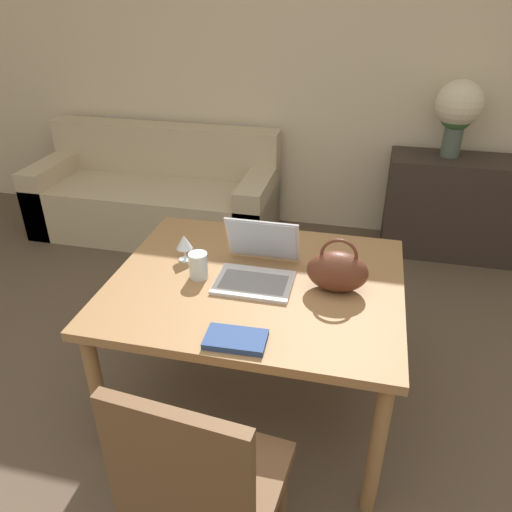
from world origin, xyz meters
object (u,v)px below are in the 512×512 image
(wine_glass, at_px, (184,243))
(handbag, at_px, (337,271))
(drinking_glass, at_px, (198,265))
(couch, at_px, (157,197))
(laptop, at_px, (258,262))
(chair, at_px, (201,487))
(flower_vase, at_px, (458,109))

(wine_glass, relative_size, handbag, 0.51)
(drinking_glass, distance_m, wine_glass, 0.17)
(wine_glass, xyz_separation_m, handbag, (0.70, -0.09, 0.00))
(couch, xyz_separation_m, drinking_glass, (0.98, -1.74, 0.49))
(handbag, bearing_deg, laptop, 173.32)
(drinking_glass, distance_m, handbag, 0.59)
(chair, relative_size, drinking_glass, 8.36)
(couch, relative_size, flower_vase, 3.64)
(couch, bearing_deg, wine_glass, -61.74)
(drinking_glass, height_order, handbag, handbag)
(chair, relative_size, handbag, 3.83)
(handbag, bearing_deg, flower_vase, 71.32)
(handbag, bearing_deg, couch, 132.60)
(wine_glass, distance_m, handbag, 0.71)
(couch, bearing_deg, laptop, -53.67)
(handbag, bearing_deg, wine_glass, 172.56)
(laptop, bearing_deg, drinking_glass, -162.93)
(laptop, height_order, handbag, same)
(chair, distance_m, drinking_glass, 0.93)
(chair, xyz_separation_m, couch, (-1.26, 2.60, -0.25))
(couch, height_order, drinking_glass, drinking_glass)
(wine_glass, height_order, flower_vase, flower_vase)
(chair, relative_size, flower_vase, 1.85)
(couch, bearing_deg, flower_vase, 4.42)
(chair, height_order, drinking_glass, chair)
(wine_glass, relative_size, flower_vase, 0.24)
(wine_glass, bearing_deg, flower_vase, 53.20)
(drinking_glass, bearing_deg, flower_vase, 57.34)
(laptop, distance_m, handbag, 0.35)
(chair, height_order, flower_vase, flower_vase)
(wine_glass, bearing_deg, handbag, -7.44)
(drinking_glass, bearing_deg, wine_glass, 130.61)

